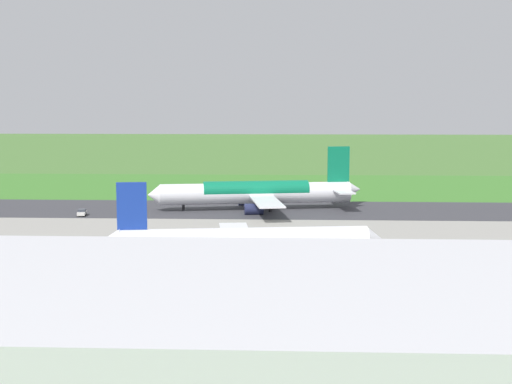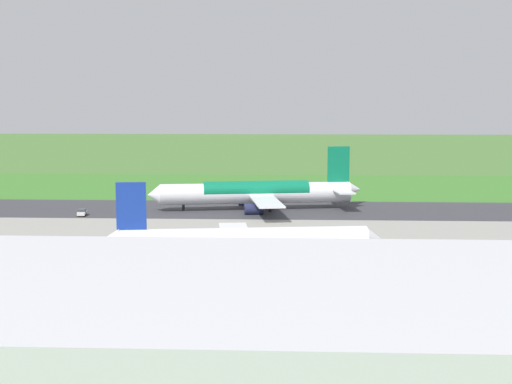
{
  "view_description": "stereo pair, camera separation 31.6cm",
  "coord_description": "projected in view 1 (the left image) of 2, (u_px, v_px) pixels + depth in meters",
  "views": [
    {
      "loc": [
        -5.2,
        174.41,
        27.3
      ],
      "look_at": [
        2.54,
        0.0,
        4.5
      ],
      "focal_mm": 49.18,
      "sensor_mm": 36.0,
      "label": 1
    },
    {
      "loc": [
        -5.51,
        174.39,
        27.3
      ],
      "look_at": [
        2.54,
        0.0,
        4.5
      ],
      "focal_mm": 49.18,
      "sensor_mm": 36.0,
      "label": 2
    }
  ],
  "objects": [
    {
      "name": "airliner_main",
      "position": [
        257.0,
        193.0,
        176.13
      ],
      "size": [
        53.97,
        44.38,
        15.88
      ],
      "color": "white",
      "rests_on": "ground"
    },
    {
      "name": "airliner_parked_mid",
      "position": [
        242.0,
        241.0,
        118.4
      ],
      "size": [
        47.72,
        39.17,
        13.94
      ],
      "color": "white",
      "rests_on": "ground"
    },
    {
      "name": "apron_concrete",
      "position": [
        255.0,
        265.0,
        116.82
      ],
      "size": [
        440.0,
        110.0,
        0.05
      ],
      "primitive_type": "cube",
      "color": "gray",
      "rests_on": "ground"
    },
    {
      "name": "grass_verge_foreground",
      "position": [
        270.0,
        188.0,
        219.63
      ],
      "size": [
        600.0,
        80.0,
        0.04
      ],
      "primitive_type": "cube",
      "color": "#3C782B",
      "rests_on": "ground"
    },
    {
      "name": "ground_plane",
      "position": [
        266.0,
        210.0,
        176.53
      ],
      "size": [
        800.0,
        800.0,
        0.0
      ],
      "primitive_type": "plane",
      "color": "#477233"
    },
    {
      "name": "service_car_followme",
      "position": [
        82.0,
        212.0,
        167.04
      ],
      "size": [
        2.41,
        4.42,
        1.62
      ],
      "color": "silver",
      "rests_on": "ground"
    },
    {
      "name": "traffic_cone_orange",
      "position": [
        306.0,
        188.0,
        217.73
      ],
      "size": [
        0.4,
        0.4,
        0.55
      ],
      "primitive_type": "cone",
      "color": "orange",
      "rests_on": "ground"
    },
    {
      "name": "runway_asphalt",
      "position": [
        266.0,
        210.0,
        176.53
      ],
      "size": [
        600.0,
        30.0,
        0.06
      ],
      "primitive_type": "cube",
      "color": "#38383D",
      "rests_on": "ground"
    },
    {
      "name": "no_stopping_sign",
      "position": [
        321.0,
        185.0,
        216.77
      ],
      "size": [
        0.6,
        0.1,
        2.43
      ],
      "color": "slate",
      "rests_on": "ground"
    }
  ]
}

